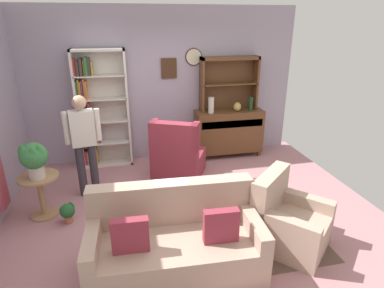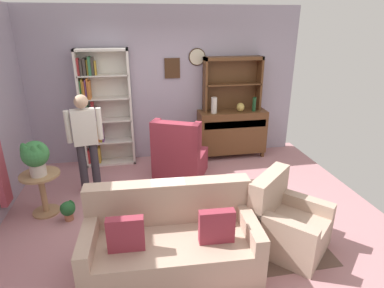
{
  "view_description": "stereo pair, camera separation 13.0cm",
  "coord_description": "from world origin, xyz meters",
  "px_view_note": "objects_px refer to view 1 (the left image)",
  "views": [
    {
      "loc": [
        -0.78,
        -3.79,
        2.53
      ],
      "look_at": [
        0.1,
        0.2,
        0.95
      ],
      "focal_mm": 29.91,
      "sensor_mm": 36.0,
      "label": 1
    },
    {
      "loc": [
        -0.66,
        -3.82,
        2.53
      ],
      "look_at": [
        0.1,
        0.2,
        0.95
      ],
      "focal_mm": 29.91,
      "sensor_mm": 36.0,
      "label": 2
    }
  ],
  "objects_px": {
    "vase_round": "(237,107)",
    "couch_floral": "(175,243)",
    "bottle_wine": "(251,104)",
    "coffee_table": "(167,193)",
    "book_stack": "(168,189)",
    "potted_plant_small": "(68,212)",
    "person_reading": "(84,139)",
    "vase_tall": "(211,105)",
    "sideboard": "(229,131)",
    "potted_plant_large": "(33,158)",
    "armchair_floral": "(288,223)",
    "bookshelf": "(99,110)",
    "plant_stand": "(41,191)",
    "sideboard_hutch": "(229,76)",
    "wingback_chair": "(178,157)"
  },
  "relations": [
    {
      "from": "potted_plant_small",
      "to": "vase_round",
      "type": "bearing_deg",
      "value": 29.63
    },
    {
      "from": "sideboard_hutch",
      "to": "potted_plant_large",
      "type": "height_order",
      "value": "sideboard_hutch"
    },
    {
      "from": "potted_plant_small",
      "to": "armchair_floral",
      "type": "bearing_deg",
      "value": -21.47
    },
    {
      "from": "coffee_table",
      "to": "book_stack",
      "type": "height_order",
      "value": "book_stack"
    },
    {
      "from": "potted_plant_large",
      "to": "book_stack",
      "type": "bearing_deg",
      "value": -12.89
    },
    {
      "from": "sideboard",
      "to": "book_stack",
      "type": "xyz_separation_m",
      "value": [
        -1.49,
        -1.93,
        -0.06
      ]
    },
    {
      "from": "bookshelf",
      "to": "armchair_floral",
      "type": "xyz_separation_m",
      "value": [
        2.24,
        -2.86,
        -0.76
      ]
    },
    {
      "from": "bookshelf",
      "to": "potted_plant_small",
      "type": "distance_m",
      "value": 2.07
    },
    {
      "from": "sideboard",
      "to": "vase_round",
      "type": "height_order",
      "value": "vase_round"
    },
    {
      "from": "sideboard_hutch",
      "to": "potted_plant_large",
      "type": "distance_m",
      "value": 3.63
    },
    {
      "from": "potted_plant_large",
      "to": "plant_stand",
      "type": "bearing_deg",
      "value": 95.2
    },
    {
      "from": "bookshelf",
      "to": "plant_stand",
      "type": "distance_m",
      "value": 1.88
    },
    {
      "from": "potted_plant_small",
      "to": "sideboard",
      "type": "bearing_deg",
      "value": 31.75
    },
    {
      "from": "vase_round",
      "to": "potted_plant_small",
      "type": "relative_size",
      "value": 0.62
    },
    {
      "from": "person_reading",
      "to": "armchair_floral",
      "type": "bearing_deg",
      "value": -36.16
    },
    {
      "from": "sideboard_hutch",
      "to": "wingback_chair",
      "type": "height_order",
      "value": "sideboard_hutch"
    },
    {
      "from": "vase_round",
      "to": "coffee_table",
      "type": "xyz_separation_m",
      "value": [
        -1.63,
        -1.82,
        -0.65
      ]
    },
    {
      "from": "plant_stand",
      "to": "person_reading",
      "type": "xyz_separation_m",
      "value": [
        0.58,
        0.48,
        0.53
      ]
    },
    {
      "from": "sideboard",
      "to": "coffee_table",
      "type": "distance_m",
      "value": 2.41
    },
    {
      "from": "potted_plant_small",
      "to": "person_reading",
      "type": "xyz_separation_m",
      "value": [
        0.23,
        0.72,
        0.75
      ]
    },
    {
      "from": "couch_floral",
      "to": "book_stack",
      "type": "bearing_deg",
      "value": 85.78
    },
    {
      "from": "potted_plant_small",
      "to": "book_stack",
      "type": "distance_m",
      "value": 1.37
    },
    {
      "from": "couch_floral",
      "to": "potted_plant_large",
      "type": "height_order",
      "value": "potted_plant_large"
    },
    {
      "from": "vase_round",
      "to": "couch_floral",
      "type": "height_order",
      "value": "vase_round"
    },
    {
      "from": "sideboard",
      "to": "plant_stand",
      "type": "relative_size",
      "value": 2.14
    },
    {
      "from": "potted_plant_large",
      "to": "coffee_table",
      "type": "height_order",
      "value": "potted_plant_large"
    },
    {
      "from": "book_stack",
      "to": "potted_plant_small",
      "type": "bearing_deg",
      "value": 171.76
    },
    {
      "from": "vase_round",
      "to": "potted_plant_large",
      "type": "distance_m",
      "value": 3.61
    },
    {
      "from": "vase_round",
      "to": "book_stack",
      "type": "xyz_separation_m",
      "value": [
        -1.62,
        -1.87,
        -0.55
      ]
    },
    {
      "from": "sideboard_hutch",
      "to": "book_stack",
      "type": "height_order",
      "value": "sideboard_hutch"
    },
    {
      "from": "person_reading",
      "to": "coffee_table",
      "type": "xyz_separation_m",
      "value": [
        1.09,
        -0.86,
        -0.55
      ]
    },
    {
      "from": "armchair_floral",
      "to": "potted_plant_small",
      "type": "height_order",
      "value": "armchair_floral"
    },
    {
      "from": "sideboard_hutch",
      "to": "coffee_table",
      "type": "relative_size",
      "value": 1.38
    },
    {
      "from": "bookshelf",
      "to": "person_reading",
      "type": "xyz_separation_m",
      "value": [
        -0.17,
        -1.11,
        -0.14
      ]
    },
    {
      "from": "vase_tall",
      "to": "potted_plant_small",
      "type": "height_order",
      "value": "vase_tall"
    },
    {
      "from": "couch_floral",
      "to": "potted_plant_small",
      "type": "relative_size",
      "value": 6.73
    },
    {
      "from": "potted_plant_large",
      "to": "book_stack",
      "type": "height_order",
      "value": "potted_plant_large"
    },
    {
      "from": "person_reading",
      "to": "book_stack",
      "type": "xyz_separation_m",
      "value": [
        1.1,
        -0.91,
        -0.46
      ]
    },
    {
      "from": "bottle_wine",
      "to": "couch_floral",
      "type": "bearing_deg",
      "value": -124.9
    },
    {
      "from": "bookshelf",
      "to": "sideboard",
      "type": "bearing_deg",
      "value": -2.0
    },
    {
      "from": "bottle_wine",
      "to": "coffee_table",
      "type": "relative_size",
      "value": 0.34
    },
    {
      "from": "bookshelf",
      "to": "couch_floral",
      "type": "distance_m",
      "value": 3.17
    },
    {
      "from": "sideboard",
      "to": "book_stack",
      "type": "distance_m",
      "value": 2.44
    },
    {
      "from": "coffee_table",
      "to": "book_stack",
      "type": "xyz_separation_m",
      "value": [
        0.01,
        -0.05,
        0.1
      ]
    },
    {
      "from": "armchair_floral",
      "to": "coffee_table",
      "type": "bearing_deg",
      "value": 145.78
    },
    {
      "from": "sideboard_hutch",
      "to": "potted_plant_small",
      "type": "height_order",
      "value": "sideboard_hutch"
    },
    {
      "from": "bottle_wine",
      "to": "person_reading",
      "type": "distance_m",
      "value": 3.12
    },
    {
      "from": "vase_tall",
      "to": "armchair_floral",
      "type": "height_order",
      "value": "vase_tall"
    },
    {
      "from": "vase_round",
      "to": "bottle_wine",
      "type": "distance_m",
      "value": 0.27
    },
    {
      "from": "potted_plant_large",
      "to": "person_reading",
      "type": "xyz_separation_m",
      "value": [
        0.57,
        0.53,
        0.02
      ]
    }
  ]
}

